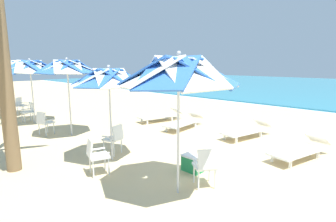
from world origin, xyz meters
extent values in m
plane|color=#D3B784|center=(0.00, 0.00, 0.00)|extent=(80.00, 80.00, 0.00)
cube|color=white|center=(0.00, 9.07, 0.01)|extent=(80.00, 0.70, 0.01)
cylinder|color=silver|center=(0.26, -2.76, 1.11)|extent=(0.05, 0.05, 2.22)
cube|color=blue|center=(0.77, -2.54, 2.41)|extent=(1.24, 1.21, 0.59)
cube|color=white|center=(0.47, -2.24, 2.41)|extent=(1.19, 1.27, 0.59)
cube|color=blue|center=(0.05, -2.24, 2.41)|extent=(1.21, 1.24, 0.59)
cube|color=white|center=(-0.25, -2.54, 2.41)|extent=(1.27, 1.19, 0.59)
cube|color=blue|center=(-0.25, -2.97, 2.41)|extent=(1.24, 1.21, 0.59)
cube|color=white|center=(0.05, -3.27, 2.41)|extent=(1.19, 1.27, 0.59)
cube|color=blue|center=(0.47, -3.27, 2.41)|extent=(1.21, 1.24, 0.59)
cube|color=white|center=(0.77, -2.97, 2.41)|extent=(1.27, 1.19, 0.59)
sphere|color=silver|center=(0.26, -2.76, 2.74)|extent=(0.08, 0.08, 0.08)
cube|color=white|center=(0.45, -2.14, 0.44)|extent=(0.61, 0.61, 0.05)
cube|color=white|center=(0.61, -2.26, 0.67)|extent=(0.32, 0.39, 0.40)
cube|color=white|center=(0.33, -2.30, 0.55)|extent=(0.34, 0.27, 0.03)
cube|color=white|center=(0.57, -1.98, 0.55)|extent=(0.34, 0.27, 0.03)
cylinder|color=white|center=(0.20, -2.18, 0.21)|extent=(0.04, 0.04, 0.41)
cylinder|color=white|center=(0.41, -1.89, 0.21)|extent=(0.04, 0.04, 0.41)
cylinder|color=white|center=(0.49, -2.38, 0.21)|extent=(0.04, 0.04, 0.41)
cylinder|color=white|center=(0.70, -2.10, 0.21)|extent=(0.04, 0.04, 0.41)
cylinder|color=silver|center=(-2.24, -2.64, 1.04)|extent=(0.05, 0.05, 2.08)
cube|color=blue|center=(-1.80, -2.46, 2.21)|extent=(1.09, 1.04, 0.46)
cube|color=white|center=(-2.06, -2.20, 2.21)|extent=(1.04, 1.10, 0.46)
cube|color=blue|center=(-2.43, -2.20, 2.21)|extent=(1.04, 1.09, 0.46)
cube|color=white|center=(-2.68, -2.46, 2.21)|extent=(1.10, 1.04, 0.46)
cube|color=blue|center=(-2.68, -2.82, 2.21)|extent=(1.09, 1.04, 0.46)
cube|color=white|center=(-2.43, -3.08, 2.21)|extent=(1.04, 1.10, 0.46)
cube|color=blue|center=(-2.06, -3.08, 2.21)|extent=(1.04, 1.09, 0.46)
cube|color=white|center=(-1.80, -2.82, 2.21)|extent=(1.10, 1.04, 0.46)
sphere|color=silver|center=(-2.24, -2.64, 2.49)|extent=(0.08, 0.08, 0.08)
cube|color=white|center=(-2.61, -2.37, 0.44)|extent=(0.56, 0.56, 0.05)
cube|color=white|center=(-2.42, -2.31, 0.67)|extent=(0.22, 0.43, 0.40)
cube|color=white|center=(-2.55, -2.56, 0.55)|extent=(0.39, 0.16, 0.03)
cube|color=white|center=(-2.67, -2.19, 0.55)|extent=(0.39, 0.16, 0.03)
cylinder|color=white|center=(-2.72, -2.60, 0.21)|extent=(0.04, 0.04, 0.41)
cylinder|color=white|center=(-2.83, -2.26, 0.21)|extent=(0.04, 0.04, 0.41)
cylinder|color=white|center=(-2.39, -2.49, 0.21)|extent=(0.04, 0.04, 0.41)
cylinder|color=white|center=(-2.50, -2.15, 0.21)|extent=(0.04, 0.04, 0.41)
cube|color=white|center=(-1.66, -3.37, 0.44)|extent=(0.55, 0.55, 0.05)
cube|color=white|center=(-1.72, -3.56, 0.67)|extent=(0.43, 0.22, 0.40)
cube|color=white|center=(-1.85, -3.31, 0.55)|extent=(0.16, 0.39, 0.03)
cube|color=white|center=(-1.47, -3.43, 0.55)|extent=(0.16, 0.39, 0.03)
cylinder|color=white|center=(-1.78, -3.15, 0.21)|extent=(0.04, 0.04, 0.41)
cylinder|color=white|center=(-1.44, -3.26, 0.21)|extent=(0.04, 0.04, 0.41)
cylinder|color=white|center=(-1.88, -3.49, 0.21)|extent=(0.04, 0.04, 0.41)
cylinder|color=white|center=(-1.55, -3.59, 0.21)|extent=(0.04, 0.04, 0.41)
cylinder|color=silver|center=(-5.36, -2.30, 1.16)|extent=(0.05, 0.05, 2.32)
cube|color=blue|center=(-4.87, -2.10, 2.45)|extent=(1.25, 1.16, 0.49)
cube|color=white|center=(-5.16, -1.81, 2.45)|extent=(1.17, 1.23, 0.49)
cube|color=blue|center=(-5.57, -1.81, 2.45)|extent=(1.16, 1.25, 0.49)
cube|color=white|center=(-5.86, -2.10, 2.45)|extent=(1.23, 1.17, 0.49)
cube|color=blue|center=(-5.86, -2.51, 2.45)|extent=(1.25, 1.16, 0.49)
cube|color=white|center=(-5.57, -2.80, 2.45)|extent=(1.17, 1.23, 0.49)
cube|color=blue|center=(-5.16, -2.80, 2.45)|extent=(1.16, 1.25, 0.49)
cube|color=white|center=(-4.87, -2.51, 2.45)|extent=(1.23, 1.17, 0.49)
sphere|color=silver|center=(-5.36, -2.30, 2.73)|extent=(0.08, 0.08, 0.08)
cube|color=white|center=(-6.11, -2.90, 0.44)|extent=(0.56, 0.56, 0.05)
cube|color=white|center=(-6.05, -3.09, 0.67)|extent=(0.43, 0.22, 0.40)
cube|color=white|center=(-6.30, -2.96, 0.55)|extent=(0.16, 0.39, 0.03)
cube|color=white|center=(-5.92, -2.83, 0.55)|extent=(0.16, 0.39, 0.03)
cylinder|color=white|center=(-6.34, -2.79, 0.21)|extent=(0.04, 0.04, 0.41)
cylinder|color=white|center=(-6.00, -2.67, 0.21)|extent=(0.04, 0.04, 0.41)
cylinder|color=white|center=(-6.22, -3.12, 0.21)|extent=(0.04, 0.04, 0.41)
cylinder|color=white|center=(-5.89, -3.01, 0.21)|extent=(0.04, 0.04, 0.41)
cylinder|color=silver|center=(-8.37, -2.55, 1.13)|extent=(0.05, 0.05, 2.26)
cube|color=blue|center=(-7.84, -2.33, 2.43)|extent=(1.35, 1.24, 0.58)
cube|color=white|center=(-8.15, -2.02, 2.43)|extent=(1.26, 1.29, 0.58)
cube|color=blue|center=(-8.59, -2.02, 2.43)|extent=(1.24, 1.35, 0.58)
cube|color=white|center=(-8.90, -2.33, 2.43)|extent=(1.29, 1.26, 0.58)
cube|color=blue|center=(-8.90, -2.77, 2.43)|extent=(1.35, 1.24, 0.58)
cube|color=white|center=(-8.59, -3.08, 2.43)|extent=(1.26, 1.29, 0.58)
cube|color=blue|center=(-8.15, -3.08, 2.43)|extent=(1.24, 1.35, 0.58)
cube|color=white|center=(-7.84, -2.77, 2.43)|extent=(1.29, 1.26, 0.58)
sphere|color=silver|center=(-8.37, -2.55, 2.75)|extent=(0.08, 0.08, 0.08)
cube|color=white|center=(-8.88, -2.68, 0.44)|extent=(0.45, 0.45, 0.05)
cube|color=white|center=(-8.87, -2.48, 0.67)|extent=(0.42, 0.10, 0.40)
cube|color=white|center=(-8.68, -2.68, 0.55)|extent=(0.05, 0.40, 0.03)
cube|color=white|center=(-9.08, -2.68, 0.55)|extent=(0.05, 0.40, 0.03)
cylinder|color=white|center=(-8.70, -2.86, 0.21)|extent=(0.04, 0.04, 0.41)
cylinder|color=white|center=(-9.05, -2.85, 0.21)|extent=(0.04, 0.04, 0.41)
cylinder|color=white|center=(-8.70, -2.51, 0.21)|extent=(0.04, 0.04, 0.41)
cylinder|color=white|center=(-9.05, -2.50, 0.21)|extent=(0.04, 0.04, 0.41)
cylinder|color=silver|center=(-10.76, -2.82, 1.16)|extent=(0.05, 0.05, 2.33)
cube|color=blue|center=(-10.29, -2.62, 2.48)|extent=(1.17, 1.13, 0.52)
cube|color=white|center=(-10.56, -2.34, 2.48)|extent=(1.12, 1.20, 0.52)
cube|color=blue|center=(-10.96, -2.34, 2.48)|extent=(1.13, 1.17, 0.52)
cube|color=white|center=(-11.24, -2.62, 2.48)|extent=(1.20, 1.12, 0.52)
cube|color=white|center=(-10.29, -3.01, 2.48)|extent=(1.20, 1.12, 0.52)
sphere|color=silver|center=(-10.76, -2.82, 2.77)|extent=(0.08, 0.08, 0.08)
cube|color=white|center=(-11.58, -3.13, 0.44)|extent=(0.58, 0.58, 0.05)
cube|color=white|center=(-11.76, -3.05, 0.67)|extent=(0.26, 0.42, 0.40)
cube|color=white|center=(-11.49, -2.95, 0.55)|extent=(0.38, 0.20, 0.03)
cylinder|color=white|center=(-11.34, -3.04, 0.21)|extent=(0.04, 0.04, 0.41)
cylinder|color=white|center=(-11.66, -2.90, 0.21)|extent=(0.04, 0.04, 0.41)
cube|color=white|center=(-10.43, -3.25, 0.44)|extent=(0.52, 0.52, 0.05)
cube|color=white|center=(-10.62, -3.29, 0.67)|extent=(0.17, 0.43, 0.40)
cube|color=white|center=(-10.46, -3.06, 0.55)|extent=(0.40, 0.12, 0.03)
cylinder|color=white|center=(-10.29, -3.05, 0.21)|extent=(0.04, 0.04, 0.41)
cylinder|color=white|center=(-10.22, -3.39, 0.21)|extent=(0.04, 0.04, 0.41)
cylinder|color=white|center=(-10.63, -3.11, 0.21)|extent=(0.04, 0.04, 0.41)
cube|color=white|center=(-11.03, -2.23, 0.44)|extent=(0.62, 0.62, 0.05)
cube|color=white|center=(-11.19, -2.35, 0.67)|extent=(0.33, 0.39, 0.40)
cube|color=white|center=(-11.15, -2.07, 0.55)|extent=(0.34, 0.27, 0.03)
cube|color=white|center=(-10.91, -2.39, 0.55)|extent=(0.34, 0.27, 0.03)
cylinder|color=white|center=(-10.99, -1.98, 0.21)|extent=(0.04, 0.04, 0.41)
cylinder|color=white|center=(-10.79, -2.27, 0.21)|extent=(0.04, 0.04, 0.41)
cylinder|color=white|center=(-11.28, -2.19, 0.21)|extent=(0.04, 0.04, 0.41)
cylinder|color=white|center=(-11.07, -2.48, 0.21)|extent=(0.04, 0.04, 0.41)
cube|color=white|center=(-13.55, -2.65, 0.44)|extent=(0.52, 0.52, 0.05)
cube|color=white|center=(-13.59, -2.45, 0.55)|extent=(0.40, 0.11, 0.03)
cylinder|color=white|center=(-13.41, -2.44, 0.21)|extent=(0.04, 0.04, 0.41)
cylinder|color=white|center=(-13.76, -2.51, 0.21)|extent=(0.04, 0.04, 0.41)
cube|color=white|center=(1.33, 0.78, 0.25)|extent=(1.02, 1.80, 0.06)
cube|color=white|center=(1.57, 1.80, 0.44)|extent=(0.70, 0.61, 0.36)
cube|color=white|center=(1.43, 0.10, 0.11)|extent=(0.06, 0.06, 0.22)
cube|color=white|center=(0.93, 0.21, 0.11)|extent=(0.06, 0.06, 0.22)
cube|color=white|center=(1.72, 1.34, 0.11)|extent=(0.06, 0.06, 0.22)
cube|color=white|center=(1.23, 1.46, 0.11)|extent=(0.06, 0.06, 0.22)
cube|color=white|center=(-0.69, 1.67, 0.25)|extent=(0.96, 1.79, 0.06)
cube|color=white|center=(-0.49, 2.71, 0.44)|extent=(0.69, 0.59, 0.36)
cube|color=white|center=(-0.57, 1.00, 0.11)|extent=(0.06, 0.06, 0.22)
cube|color=white|center=(-1.07, 1.10, 0.11)|extent=(0.06, 0.06, 0.22)
cube|color=white|center=(-0.32, 2.25, 0.11)|extent=(0.06, 0.06, 0.22)
cube|color=white|center=(-0.82, 2.35, 0.11)|extent=(0.06, 0.06, 0.22)
cube|color=white|center=(-3.07, 1.13, 0.25)|extent=(0.84, 1.77, 0.06)
cube|color=white|center=(-3.19, 2.17, 0.44)|extent=(0.66, 0.55, 0.36)
cube|color=white|center=(-2.73, 0.52, 0.11)|extent=(0.06, 0.06, 0.22)
cube|color=white|center=(-3.24, 0.46, 0.11)|extent=(0.06, 0.06, 0.22)
cube|color=white|center=(-2.89, 1.79, 0.11)|extent=(0.06, 0.06, 0.22)
cube|color=white|center=(-3.40, 1.73, 0.11)|extent=(0.06, 0.06, 0.22)
cube|color=white|center=(-4.77, 1.40, 0.25)|extent=(1.00, 1.80, 0.06)
cube|color=white|center=(-4.54, 2.43, 0.44)|extent=(0.70, 0.60, 0.36)
cube|color=white|center=(-4.66, 0.72, 0.11)|extent=(0.06, 0.06, 0.22)
cube|color=white|center=(-5.16, 0.84, 0.11)|extent=(0.06, 0.06, 0.22)
cube|color=white|center=(-4.38, 1.97, 0.11)|extent=(0.06, 0.06, 0.22)
cube|color=white|center=(-4.88, 2.08, 0.11)|extent=(0.06, 0.06, 0.22)
cylinder|color=brown|center=(-3.35, -4.71, 2.65)|extent=(0.32, 0.33, 5.29)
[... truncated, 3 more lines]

